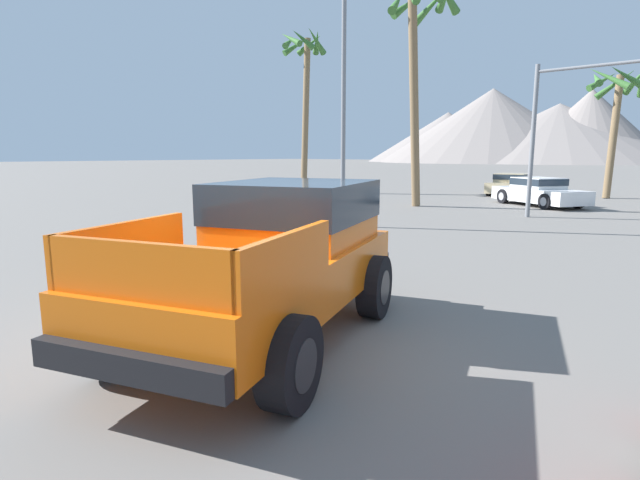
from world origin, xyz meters
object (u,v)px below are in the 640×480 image
Objects in this scene: street_lamp_post at (344,57)px; palm_tree_tall at (304,74)px; palm_tree_short at (420,40)px; parked_car_white at (539,191)px; palm_tree_leaning at (617,98)px; parked_car_tan at (513,184)px; traffic_light_crosswalk at (585,108)px; orange_pickup_truck at (277,250)px.

street_lamp_post is 14.09m from palm_tree_tall.
palm_tree_short is (8.94, -2.51, 0.19)m from palm_tree_tall.
parked_car_white is 0.71× the size of palm_tree_leaning.
parked_car_tan is at bearing -163.83° from palm_tree_leaning.
palm_tree_short is (-6.62, 0.52, 3.15)m from traffic_light_crosswalk.
palm_tree_tall is 9.29m from palm_tree_short.
palm_tree_leaning is (4.41, 1.28, 4.40)m from parked_car_tan.
palm_tree_short reaches higher than parked_car_tan.
palm_tree_leaning is (-1.32, 10.61, 1.27)m from traffic_light_crosswalk.
parked_car_white is 0.54× the size of street_lamp_post.
palm_tree_tall is at bearing -152.65° from parked_car_tan.
parked_car_tan is at bearing 92.31° from street_lamp_post.
parked_car_tan is 10.85m from palm_tree_short.
parked_car_tan is 0.46× the size of palm_tree_tall.
traffic_light_crosswalk is at bearing 50.89° from street_lamp_post.
parked_car_tan is 16.24m from street_lamp_post.
palm_tree_tall is (-10.46, 9.30, 1.60)m from street_lamp_post.
street_lamp_post is at bearing -102.62° from palm_tree_leaning.
palm_tree_short is at bearing -117.71° from palm_tree_leaning.
palm_tree_short is (-0.89, -8.80, 6.28)m from parked_car_tan.
orange_pickup_truck is 25.12m from palm_tree_leaning.
traffic_light_crosswalk reaches higher than parked_car_white.
palm_tree_short reaches higher than palm_tree_leaning.
palm_tree_tall is (-15.82, 17.19, 5.62)m from orange_pickup_truck.
traffic_light_crosswalk is at bearing -63.73° from parked_car_tan.
palm_tree_leaning is at bearing 28.01° from palm_tree_tall.
parked_car_tan is 0.63× the size of palm_tree_leaning.
palm_tree_short is at bearing 94.93° from orange_pickup_truck.
palm_tree_short is at bearing -15.66° from palm_tree_tall.
palm_tree_tall is 0.98× the size of palm_tree_short.
parked_car_white is 0.88× the size of traffic_light_crosswalk.
parked_car_tan is (-5.99, 23.48, -0.47)m from orange_pickup_truck.
traffic_light_crosswalk is (-0.26, 14.16, 2.66)m from orange_pickup_truck.
parked_car_tan is 0.45× the size of palm_tree_short.
palm_tree_tall reaches higher than parked_car_white.
street_lamp_post is 1.31× the size of palm_tree_leaning.
parked_car_white is 14.29m from palm_tree_tall.
traffic_light_crosswalk is 16.13m from palm_tree_tall.
street_lamp_post reaches higher than orange_pickup_truck.
palm_tree_leaning is at bearing 97.10° from traffic_light_crosswalk.
palm_tree_leaning is at bearing -161.14° from parked_car_white.
traffic_light_crosswalk is (2.70, -4.42, 3.11)m from parked_car_white.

